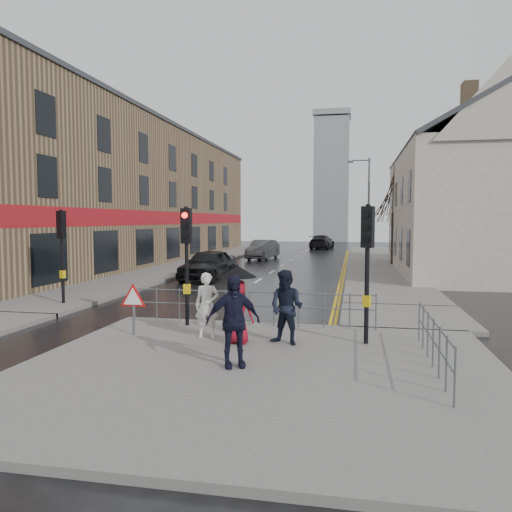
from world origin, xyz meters
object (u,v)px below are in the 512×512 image
at_px(car_parked, 208,264).
at_px(car_mid, 263,250).
at_px(pedestrian_b, 286,307).
at_px(pedestrian_a, 207,305).
at_px(pedestrian_with_umbrella, 238,300).
at_px(pedestrian_d, 233,321).

relative_size(car_parked, car_mid, 1.00).
bearing_deg(pedestrian_b, car_mid, 121.54).
height_order(pedestrian_b, car_mid, pedestrian_b).
height_order(pedestrian_b, car_parked, pedestrian_b).
relative_size(pedestrian_b, car_mid, 0.38).
bearing_deg(pedestrian_a, car_parked, 91.38).
distance_m(pedestrian_a, car_parked, 13.69).
bearing_deg(pedestrian_with_umbrella, pedestrian_d, -79.54).
xyz_separation_m(pedestrian_with_umbrella, pedestrian_d, (0.35, -1.91, -0.13)).
bearing_deg(pedestrian_d, car_mid, 74.95).
relative_size(pedestrian_a, car_parked, 0.35).
distance_m(pedestrian_a, pedestrian_b, 2.13).
bearing_deg(pedestrian_a, pedestrian_d, -76.90).
bearing_deg(pedestrian_b, pedestrian_a, -168.65).
relative_size(pedestrian_d, car_parked, 0.40).
xyz_separation_m(pedestrian_a, pedestrian_b, (2.10, -0.32, 0.07)).
height_order(pedestrian_a, pedestrian_d, pedestrian_d).
bearing_deg(pedestrian_with_umbrella, pedestrian_a, 153.30).
bearing_deg(pedestrian_b, car_parked, 134.01).
height_order(pedestrian_with_umbrella, car_parked, pedestrian_with_umbrella).
bearing_deg(pedestrian_a, car_mid, 82.26).
bearing_deg(car_parked, pedestrian_b, -59.62).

